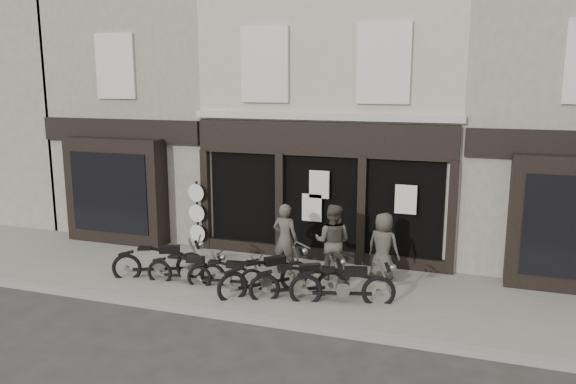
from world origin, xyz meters
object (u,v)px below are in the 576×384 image
(man_centre, at_px, (333,242))
(advert_sign_post, at_px, (197,219))
(motorcycle_1, at_px, (187,272))
(motorcycle_2, at_px, (227,277))
(motorcycle_5, at_px, (343,288))
(motorcycle_3, at_px, (265,278))
(man_right, at_px, (383,246))
(man_left, at_px, (285,239))
(motorcycle_0, at_px, (160,264))
(motorcycle_4, at_px, (299,284))

(man_centre, bearing_deg, advert_sign_post, -14.86)
(motorcycle_1, bearing_deg, advert_sign_post, 105.03)
(motorcycle_2, relative_size, motorcycle_5, 0.84)
(motorcycle_2, xyz_separation_m, motorcycle_5, (2.86, -0.01, 0.08))
(motorcycle_3, bearing_deg, man_centre, 0.48)
(motorcycle_1, bearing_deg, man_right, 14.38)
(man_left, relative_size, man_centre, 0.96)
(motorcycle_2, height_order, man_left, man_left)
(motorcycle_0, height_order, man_centre, man_centre)
(motorcycle_1, bearing_deg, motorcycle_5, -7.25)
(man_right, bearing_deg, motorcycle_4, 65.33)
(motorcycle_5, relative_size, man_right, 1.37)
(motorcycle_2, height_order, man_centre, man_centre)
(man_right, bearing_deg, motorcycle_5, 88.97)
(man_centre, height_order, advert_sign_post, advert_sign_post)
(man_centre, xyz_separation_m, man_right, (1.20, 0.35, -0.10))
(motorcycle_3, xyz_separation_m, motorcycle_4, (0.85, -0.05, -0.02))
(motorcycle_1, height_order, man_centre, man_centre)
(motorcycle_3, bearing_deg, man_right, -12.32)
(motorcycle_1, xyz_separation_m, motorcycle_3, (2.03, 0.06, 0.06))
(motorcycle_0, height_order, motorcycle_4, motorcycle_0)
(motorcycle_4, bearing_deg, motorcycle_3, 148.87)
(motorcycle_0, distance_m, advert_sign_post, 2.49)
(motorcycle_2, bearing_deg, motorcycle_4, -9.69)
(man_left, bearing_deg, motorcycle_2, 60.57)
(motorcycle_2, bearing_deg, man_right, 18.92)
(man_right, xyz_separation_m, advert_sign_post, (-5.55, 0.76, 0.08))
(man_left, bearing_deg, man_centre, -173.62)
(motorcycle_0, xyz_separation_m, motorcycle_2, (1.90, -0.12, -0.07))
(advert_sign_post, bearing_deg, motorcycle_0, -79.67)
(man_left, xyz_separation_m, advert_sign_post, (-3.11, 1.12, 0.01))
(motorcycle_0, xyz_separation_m, man_left, (2.89, 1.29, 0.59))
(motorcycle_3, xyz_separation_m, man_centre, (1.24, 1.41, 0.62))
(motorcycle_2, relative_size, motorcycle_4, 0.94)
(motorcycle_5, bearing_deg, man_left, 127.61)
(motorcycle_2, bearing_deg, man_left, 46.44)
(motorcycle_0, distance_m, motorcycle_2, 1.91)
(motorcycle_2, distance_m, man_centre, 2.73)
(motorcycle_1, distance_m, motorcycle_4, 2.88)
(motorcycle_5, bearing_deg, man_right, 57.08)
(man_centre, bearing_deg, motorcycle_3, 48.07)
(man_left, relative_size, advert_sign_post, 0.85)
(motorcycle_0, distance_m, motorcycle_5, 4.76)
(man_centre, distance_m, advert_sign_post, 4.49)
(motorcycle_3, bearing_deg, man_left, 41.85)
(motorcycle_2, relative_size, man_right, 1.15)
(motorcycle_0, distance_m, motorcycle_1, 0.87)
(motorcycle_3, distance_m, motorcycle_5, 1.87)
(advert_sign_post, bearing_deg, motorcycle_3, -33.85)
(motorcycle_4, distance_m, motorcycle_5, 1.02)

